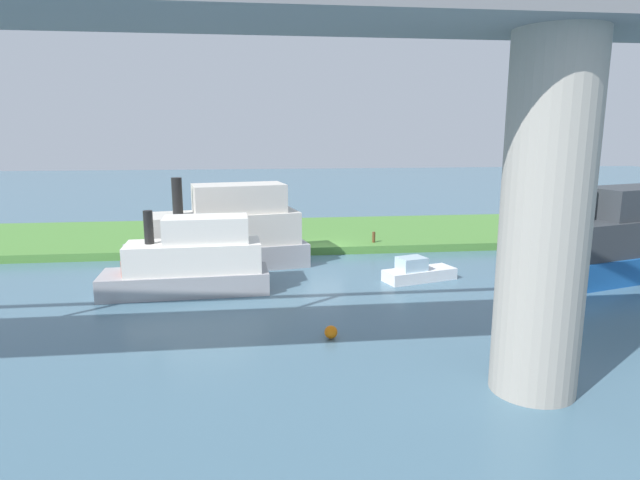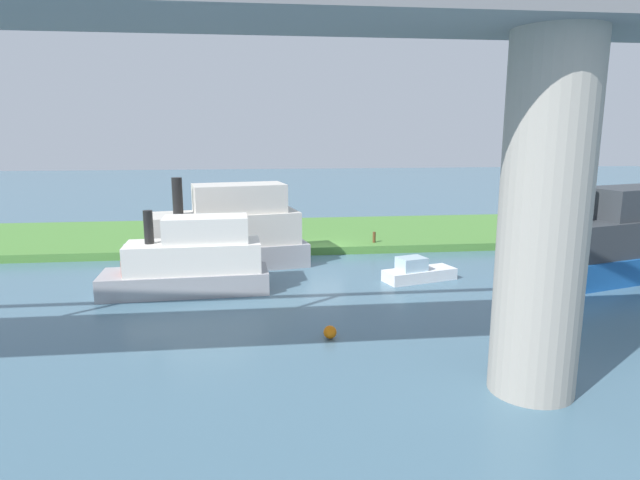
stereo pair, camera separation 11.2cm
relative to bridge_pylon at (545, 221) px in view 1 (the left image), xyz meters
name	(u,v)px [view 1 (the left image)]	position (x,y,z in m)	size (l,w,h in m)	color
ground_plane	(323,255)	(3.99, -18.74, -5.19)	(160.00, 160.00, 0.00)	#476B7F
grassy_bank	(313,234)	(3.99, -24.74, -4.94)	(80.00, 12.00, 0.50)	#4C8438
bridge_pylon	(545,221)	(0.00, 0.00, 0.00)	(2.51, 2.51, 10.39)	#9E998E
bridge_span	(562,9)	(0.00, -0.02, 5.69)	(70.93, 4.30, 3.25)	slate
person_on_bank	(249,229)	(8.63, -21.83, -3.99)	(0.48, 0.48, 1.39)	#2D334C
mooring_post	(374,237)	(0.49, -19.92, -4.34)	(0.20, 0.20, 0.70)	brown
riverboat_paddlewheel	(616,241)	(-10.81, -11.72, -3.24)	(10.86, 6.13, 5.27)	#195199
skiff_small	(223,234)	(10.09, -16.46, -3.26)	(10.65, 5.27, 5.21)	#99999E
houseboat_blue	(417,272)	(-0.18, -12.31, -4.74)	(4.07, 2.40, 1.28)	white
motorboat_red	(191,262)	(11.35, -11.63, -3.69)	(8.05, 3.04, 4.05)	#99999E
marker_buoy	(331,332)	(5.47, -4.81, -4.94)	(0.50, 0.50, 0.50)	orange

